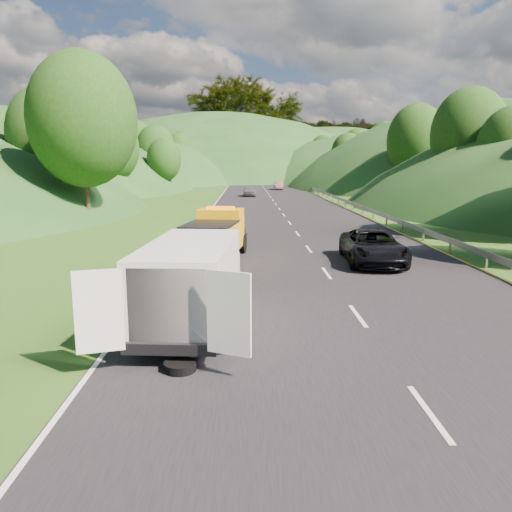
{
  "coord_description": "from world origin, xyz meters",
  "views": [
    {
      "loc": [
        -0.41,
        -16.55,
        4.61
      ],
      "look_at": [
        -0.05,
        1.17,
        1.3
      ],
      "focal_mm": 35.0,
      "sensor_mm": 36.0,
      "label": 1
    }
  ],
  "objects_px": {
    "worker": "(186,363)",
    "tow_truck": "(216,235)",
    "spare_tire": "(180,371)",
    "woman": "(176,296)",
    "white_van": "(192,279)",
    "passing_suv": "(372,263)",
    "child": "(189,296)",
    "suitcase": "(115,297)"
  },
  "relations": [
    {
      "from": "woman",
      "to": "white_van",
      "type": "bearing_deg",
      "value": 170.81
    },
    {
      "from": "tow_truck",
      "to": "woman",
      "type": "xyz_separation_m",
      "value": [
        -1.05,
        -6.73,
        -1.22
      ]
    },
    {
      "from": "suitcase",
      "to": "spare_tire",
      "type": "xyz_separation_m",
      "value": [
        2.83,
        -5.39,
        -0.28
      ]
    },
    {
      "from": "tow_truck",
      "to": "woman",
      "type": "bearing_deg",
      "value": -89.6
    },
    {
      "from": "child",
      "to": "passing_suv",
      "type": "height_order",
      "value": "passing_suv"
    },
    {
      "from": "white_van",
      "to": "spare_tire",
      "type": "relative_size",
      "value": 9.75
    },
    {
      "from": "tow_truck",
      "to": "white_van",
      "type": "height_order",
      "value": "tow_truck"
    },
    {
      "from": "child",
      "to": "white_van",
      "type": "bearing_deg",
      "value": -71.18
    },
    {
      "from": "child",
      "to": "spare_tire",
      "type": "relative_size",
      "value": 1.26
    },
    {
      "from": "tow_truck",
      "to": "passing_suv",
      "type": "bearing_deg",
      "value": 1.42
    },
    {
      "from": "white_van",
      "to": "child",
      "type": "bearing_deg",
      "value": 102.61
    },
    {
      "from": "tow_truck",
      "to": "suitcase",
      "type": "xyz_separation_m",
      "value": [
        -2.89,
        -7.76,
        -0.94
      ]
    },
    {
      "from": "worker",
      "to": "woman",
      "type": "bearing_deg",
      "value": 110.44
    },
    {
      "from": "tow_truck",
      "to": "child",
      "type": "relative_size",
      "value": 6.57
    },
    {
      "from": "child",
      "to": "passing_suv",
      "type": "xyz_separation_m",
      "value": [
        7.93,
        5.65,
        0.0
      ]
    },
    {
      "from": "worker",
      "to": "tow_truck",
      "type": "bearing_deg",
      "value": 100.37
    },
    {
      "from": "tow_truck",
      "to": "passing_suv",
      "type": "height_order",
      "value": "tow_truck"
    },
    {
      "from": "worker",
      "to": "suitcase",
      "type": "distance_m",
      "value": 5.7
    },
    {
      "from": "white_van",
      "to": "worker",
      "type": "xyz_separation_m",
      "value": [
        0.11,
        -2.66,
        -1.39
      ]
    },
    {
      "from": "spare_tire",
      "to": "passing_suv",
      "type": "bearing_deg",
      "value": 58.64
    },
    {
      "from": "woman",
      "to": "worker",
      "type": "xyz_separation_m",
      "value": [
        1.06,
        -5.92,
        0.0
      ]
    },
    {
      "from": "white_van",
      "to": "worker",
      "type": "bearing_deg",
      "value": -83.42
    },
    {
      "from": "worker",
      "to": "spare_tire",
      "type": "xyz_separation_m",
      "value": [
        -0.08,
        -0.5,
        0.0
      ]
    },
    {
      "from": "suitcase",
      "to": "child",
      "type": "bearing_deg",
      "value": 25.73
    },
    {
      "from": "woman",
      "to": "tow_truck",
      "type": "bearing_deg",
      "value": -34.17
    },
    {
      "from": "child",
      "to": "worker",
      "type": "distance_m",
      "value": 6.03
    },
    {
      "from": "spare_tire",
      "to": "tow_truck",
      "type": "bearing_deg",
      "value": 89.72
    },
    {
      "from": "suitcase",
      "to": "tow_truck",
      "type": "bearing_deg",
      "value": 69.55
    },
    {
      "from": "tow_truck",
      "to": "worker",
      "type": "height_order",
      "value": "tow_truck"
    },
    {
      "from": "passing_suv",
      "to": "worker",
      "type": "bearing_deg",
      "value": -118.75
    },
    {
      "from": "worker",
      "to": "spare_tire",
      "type": "height_order",
      "value": "worker"
    },
    {
      "from": "passing_suv",
      "to": "woman",
      "type": "bearing_deg",
      "value": -142.27
    },
    {
      "from": "suitcase",
      "to": "passing_suv",
      "type": "distance_m",
      "value": 12.26
    },
    {
      "from": "white_van",
      "to": "spare_tire",
      "type": "distance_m",
      "value": 3.46
    },
    {
      "from": "tow_truck",
      "to": "spare_tire",
      "type": "relative_size",
      "value": 8.31
    },
    {
      "from": "tow_truck",
      "to": "spare_tire",
      "type": "xyz_separation_m",
      "value": [
        -0.06,
        -13.15,
        -1.22
      ]
    },
    {
      "from": "tow_truck",
      "to": "spare_tire",
      "type": "bearing_deg",
      "value": -81.05
    },
    {
      "from": "white_van",
      "to": "passing_suv",
      "type": "distance_m",
      "value": 11.75
    },
    {
      "from": "tow_truck",
      "to": "woman",
      "type": "distance_m",
      "value": 6.92
    },
    {
      "from": "tow_truck",
      "to": "child",
      "type": "distance_m",
      "value": 6.79
    },
    {
      "from": "white_van",
      "to": "spare_tire",
      "type": "height_order",
      "value": "white_van"
    },
    {
      "from": "child",
      "to": "worker",
      "type": "bearing_deg",
      "value": -73.84
    }
  ]
}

